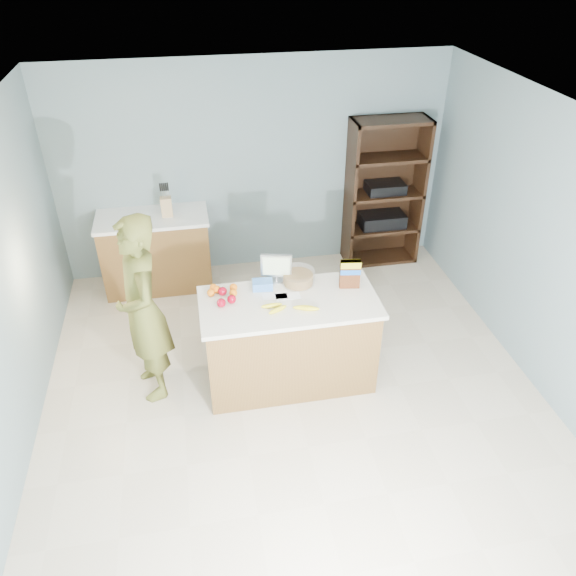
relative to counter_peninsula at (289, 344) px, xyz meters
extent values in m
cube|color=beige|center=(0.00, -0.30, -0.42)|extent=(4.50, 5.00, 0.02)
cube|color=gray|center=(0.00, 2.20, 0.83)|extent=(4.50, 0.02, 2.50)
cube|color=gray|center=(2.25, -0.30, 0.83)|extent=(0.02, 5.00, 2.50)
cube|color=white|center=(0.00, -0.30, 2.08)|extent=(4.50, 5.00, 0.02)
cube|color=brown|center=(0.00, 0.00, 0.01)|extent=(1.50, 0.70, 0.86)
cube|color=silver|center=(0.00, 0.00, 0.46)|extent=(1.56, 0.76, 0.04)
cube|color=black|center=(0.00, 0.00, -0.37)|extent=(1.46, 0.66, 0.10)
cube|color=brown|center=(-1.20, 1.90, 0.01)|extent=(1.20, 0.60, 0.86)
cube|color=white|center=(-1.20, 1.90, 0.46)|extent=(1.24, 0.62, 0.04)
cube|color=black|center=(1.55, 2.18, 0.48)|extent=(0.90, 0.04, 1.80)
cube|color=black|center=(1.12, 2.00, 0.48)|extent=(0.04, 0.40, 1.80)
cube|color=black|center=(1.98, 2.00, 0.48)|extent=(0.04, 0.40, 1.80)
cube|color=black|center=(1.55, 2.00, -0.40)|extent=(0.90, 0.40, 0.04)
cube|color=black|center=(1.55, 2.00, 0.03)|extent=(0.90, 0.40, 0.04)
cube|color=black|center=(1.55, 2.00, 0.48)|extent=(0.90, 0.40, 0.04)
cube|color=black|center=(1.55, 2.00, 0.93)|extent=(0.90, 0.40, 0.04)
cube|color=black|center=(1.55, 2.00, 1.36)|extent=(0.90, 0.40, 0.04)
cube|color=black|center=(1.55, 2.00, 0.13)|extent=(0.55, 0.32, 0.16)
cube|color=black|center=(1.55, 2.00, 0.56)|extent=(0.45, 0.30, 0.12)
imported|color=brown|center=(-1.25, 0.12, 0.46)|extent=(0.57, 0.73, 1.76)
cube|color=tan|center=(-1.02, 1.88, 0.59)|extent=(0.12, 0.10, 0.22)
cylinder|color=black|center=(-1.06, 1.88, 0.75)|extent=(0.02, 0.02, 0.09)
cylinder|color=black|center=(-1.04, 1.88, 0.75)|extent=(0.02, 0.02, 0.09)
cylinder|color=black|center=(-1.02, 1.88, 0.75)|extent=(0.02, 0.02, 0.09)
cylinder|color=black|center=(-1.00, 1.88, 0.75)|extent=(0.02, 0.02, 0.09)
cylinder|color=black|center=(-0.98, 1.88, 0.75)|extent=(0.02, 0.02, 0.09)
cube|color=white|center=(-0.11, 0.09, 0.49)|extent=(0.23, 0.12, 0.00)
cube|color=white|center=(0.00, 0.07, 0.49)|extent=(0.22, 0.11, 0.00)
ellipsoid|color=yellow|center=(-0.17, -0.07, 0.51)|extent=(0.19, 0.05, 0.04)
ellipsoid|color=yellow|center=(-0.12, -0.14, 0.51)|extent=(0.19, 0.12, 0.04)
ellipsoid|color=yellow|center=(0.10, -0.15, 0.51)|extent=(0.19, 0.07, 0.04)
ellipsoid|color=yellow|center=(0.14, -0.17, 0.51)|extent=(0.19, 0.09, 0.04)
sphere|color=maroon|center=(-0.56, 0.20, 0.52)|extent=(0.08, 0.08, 0.08)
sphere|color=maroon|center=(-0.49, 0.06, 0.52)|extent=(0.08, 0.08, 0.08)
sphere|color=maroon|center=(-0.58, 0.02, 0.52)|extent=(0.08, 0.08, 0.08)
sphere|color=orange|center=(-0.66, 0.20, 0.52)|extent=(0.07, 0.07, 0.07)
sphere|color=orange|center=(-0.61, 0.24, 0.52)|extent=(0.07, 0.07, 0.07)
sphere|color=orange|center=(-0.47, 0.16, 0.52)|extent=(0.07, 0.07, 0.07)
sphere|color=orange|center=(-0.46, 0.25, 0.52)|extent=(0.07, 0.07, 0.07)
sphere|color=orange|center=(-0.63, 0.27, 0.52)|extent=(0.07, 0.07, 0.07)
cube|color=blue|center=(-0.20, 0.23, 0.52)|extent=(0.19, 0.14, 0.08)
cylinder|color=#267219|center=(0.13, 0.26, 0.53)|extent=(0.27, 0.27, 0.09)
cylinder|color=white|center=(0.13, 0.26, 0.55)|extent=(0.30, 0.30, 0.13)
cylinder|color=silver|center=(-0.05, 0.32, 0.49)|extent=(0.12, 0.12, 0.01)
cylinder|color=silver|center=(-0.05, 0.32, 0.52)|extent=(0.02, 0.02, 0.05)
cube|color=silver|center=(-0.05, 0.32, 0.66)|extent=(0.28, 0.10, 0.22)
cube|color=yellow|center=(-0.06, 0.31, 0.66)|extent=(0.23, 0.06, 0.18)
cube|color=#592B14|center=(0.57, 0.12, 0.62)|extent=(0.19, 0.09, 0.27)
cube|color=yellow|center=(0.57, 0.12, 0.72)|extent=(0.19, 0.09, 0.06)
cube|color=blue|center=(0.57, 0.12, 0.65)|extent=(0.19, 0.09, 0.05)
camera|label=1|loc=(-0.75, -3.92, 3.27)|focal=35.00mm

